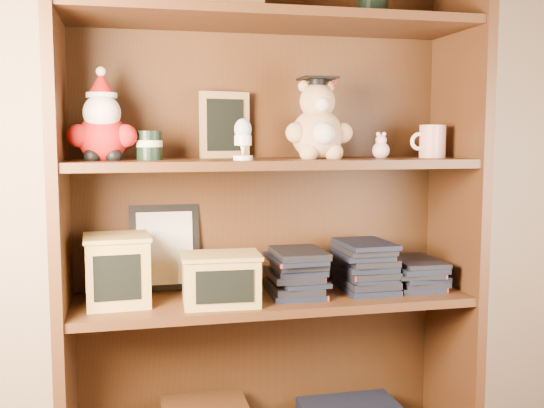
{
  "coord_description": "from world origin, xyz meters",
  "views": [
    {
      "loc": [
        -0.23,
        -0.47,
        1.01
      ],
      "look_at": [
        0.18,
        1.3,
        0.82
      ],
      "focal_mm": 42.0,
      "sensor_mm": 36.0,
      "label": 1
    }
  ],
  "objects_px": {
    "grad_teddy_bear": "(318,127)",
    "teacher_mug": "(432,141)",
    "bookcase": "(267,216)",
    "treats_box": "(117,269)"
  },
  "relations": [
    {
      "from": "treats_box",
      "to": "grad_teddy_bear",
      "type": "bearing_deg",
      "value": -0.65
    },
    {
      "from": "bookcase",
      "to": "grad_teddy_bear",
      "type": "bearing_deg",
      "value": -22.87
    },
    {
      "from": "bookcase",
      "to": "teacher_mug",
      "type": "relative_size",
      "value": 14.31
    },
    {
      "from": "bookcase",
      "to": "treats_box",
      "type": "height_order",
      "value": "bookcase"
    },
    {
      "from": "bookcase",
      "to": "grad_teddy_bear",
      "type": "height_order",
      "value": "bookcase"
    },
    {
      "from": "teacher_mug",
      "to": "treats_box",
      "type": "height_order",
      "value": "teacher_mug"
    },
    {
      "from": "bookcase",
      "to": "grad_teddy_bear",
      "type": "distance_m",
      "value": 0.3
    },
    {
      "from": "grad_teddy_bear",
      "to": "teacher_mug",
      "type": "bearing_deg",
      "value": 1.15
    },
    {
      "from": "grad_teddy_bear",
      "to": "teacher_mug",
      "type": "height_order",
      "value": "grad_teddy_bear"
    },
    {
      "from": "bookcase",
      "to": "teacher_mug",
      "type": "bearing_deg",
      "value": -5.78
    }
  ]
}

